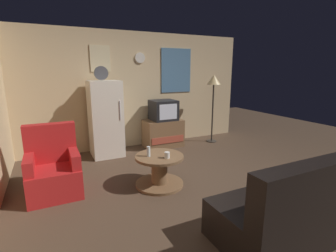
{
  "coord_description": "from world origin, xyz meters",
  "views": [
    {
      "loc": [
        -1.84,
        -2.88,
        1.71
      ],
      "look_at": [
        0.0,
        0.9,
        0.75
      ],
      "focal_mm": 26.61,
      "sensor_mm": 36.0,
      "label": 1
    }
  ],
  "objects_px": {
    "crt_tv": "(163,110)",
    "wine_glass": "(149,151)",
    "tv_stand": "(163,133)",
    "standing_lamp": "(214,85)",
    "fridge": "(105,119)",
    "armchair": "(54,170)",
    "couch": "(297,209)",
    "coffee_table": "(159,170)",
    "mug_ceramic_white": "(167,155)"
  },
  "relations": [
    {
      "from": "crt_tv",
      "to": "wine_glass",
      "type": "distance_m",
      "value": 2.03
    },
    {
      "from": "tv_stand",
      "to": "standing_lamp",
      "type": "bearing_deg",
      "value": -7.87
    },
    {
      "from": "fridge",
      "to": "standing_lamp",
      "type": "distance_m",
      "value": 2.57
    },
    {
      "from": "fridge",
      "to": "armchair",
      "type": "bearing_deg",
      "value": -128.49
    },
    {
      "from": "tv_stand",
      "to": "armchair",
      "type": "height_order",
      "value": "armchair"
    },
    {
      "from": "crt_tv",
      "to": "couch",
      "type": "relative_size",
      "value": 0.32
    },
    {
      "from": "fridge",
      "to": "couch",
      "type": "xyz_separation_m",
      "value": [
        1.19,
        -3.42,
        -0.44
      ]
    },
    {
      "from": "coffee_table",
      "to": "wine_glass",
      "type": "xyz_separation_m",
      "value": [
        -0.16,
        0.04,
        0.31
      ]
    },
    {
      "from": "crt_tv",
      "to": "couch",
      "type": "distance_m",
      "value": 3.49
    },
    {
      "from": "wine_glass",
      "to": "armchair",
      "type": "height_order",
      "value": "armchair"
    },
    {
      "from": "crt_tv",
      "to": "coffee_table",
      "type": "distance_m",
      "value": 2.05
    },
    {
      "from": "wine_glass",
      "to": "couch",
      "type": "height_order",
      "value": "couch"
    },
    {
      "from": "standing_lamp",
      "to": "wine_glass",
      "type": "height_order",
      "value": "standing_lamp"
    },
    {
      "from": "mug_ceramic_white",
      "to": "tv_stand",
      "type": "bearing_deg",
      "value": 66.78
    },
    {
      "from": "crt_tv",
      "to": "standing_lamp",
      "type": "bearing_deg",
      "value": -7.9
    },
    {
      "from": "wine_glass",
      "to": "coffee_table",
      "type": "bearing_deg",
      "value": -13.35
    },
    {
      "from": "standing_lamp",
      "to": "couch",
      "type": "height_order",
      "value": "standing_lamp"
    },
    {
      "from": "coffee_table",
      "to": "mug_ceramic_white",
      "type": "distance_m",
      "value": 0.32
    },
    {
      "from": "armchair",
      "to": "fridge",
      "type": "bearing_deg",
      "value": 51.51
    },
    {
      "from": "standing_lamp",
      "to": "mug_ceramic_white",
      "type": "distance_m",
      "value": 2.8
    },
    {
      "from": "fridge",
      "to": "wine_glass",
      "type": "distance_m",
      "value": 1.71
    },
    {
      "from": "tv_stand",
      "to": "mug_ceramic_white",
      "type": "xyz_separation_m",
      "value": [
        -0.82,
        -1.9,
        0.21
      ]
    },
    {
      "from": "tv_stand",
      "to": "coffee_table",
      "type": "height_order",
      "value": "tv_stand"
    },
    {
      "from": "fridge",
      "to": "crt_tv",
      "type": "relative_size",
      "value": 3.28
    },
    {
      "from": "coffee_table",
      "to": "mug_ceramic_white",
      "type": "height_order",
      "value": "mug_ceramic_white"
    },
    {
      "from": "tv_stand",
      "to": "armchair",
      "type": "bearing_deg",
      "value": -150.1
    },
    {
      "from": "wine_glass",
      "to": "fridge",
      "type": "bearing_deg",
      "value": 98.33
    },
    {
      "from": "crt_tv",
      "to": "armchair",
      "type": "xyz_separation_m",
      "value": [
        -2.31,
        -1.32,
        -0.49
      ]
    },
    {
      "from": "fridge",
      "to": "couch",
      "type": "height_order",
      "value": "fridge"
    },
    {
      "from": "fridge",
      "to": "wine_glass",
      "type": "relative_size",
      "value": 11.8
    },
    {
      "from": "coffee_table",
      "to": "standing_lamp",
      "type": "bearing_deg",
      "value": 37.12
    },
    {
      "from": "fridge",
      "to": "crt_tv",
      "type": "xyz_separation_m",
      "value": [
        1.28,
        0.03,
        0.07
      ]
    },
    {
      "from": "standing_lamp",
      "to": "armchair",
      "type": "xyz_separation_m",
      "value": [
        -3.52,
        -1.15,
        -1.02
      ]
    },
    {
      "from": "tv_stand",
      "to": "wine_glass",
      "type": "height_order",
      "value": "wine_glass"
    },
    {
      "from": "tv_stand",
      "to": "couch",
      "type": "height_order",
      "value": "couch"
    },
    {
      "from": "crt_tv",
      "to": "wine_glass",
      "type": "bearing_deg",
      "value": -121.2
    },
    {
      "from": "couch",
      "to": "fridge",
      "type": "bearing_deg",
      "value": 109.22
    },
    {
      "from": "tv_stand",
      "to": "mug_ceramic_white",
      "type": "relative_size",
      "value": 9.33
    },
    {
      "from": "armchair",
      "to": "wine_glass",
      "type": "bearing_deg",
      "value": -17.33
    },
    {
      "from": "wine_glass",
      "to": "armchair",
      "type": "relative_size",
      "value": 0.16
    },
    {
      "from": "coffee_table",
      "to": "wine_glass",
      "type": "bearing_deg",
      "value": 166.65
    },
    {
      "from": "standing_lamp",
      "to": "couch",
      "type": "xyz_separation_m",
      "value": [
        -1.3,
        -3.29,
        -1.05
      ]
    },
    {
      "from": "coffee_table",
      "to": "fridge",
      "type": "bearing_deg",
      "value": 103.15
    },
    {
      "from": "crt_tv",
      "to": "couch",
      "type": "height_order",
      "value": "crt_tv"
    },
    {
      "from": "crt_tv",
      "to": "couch",
      "type": "xyz_separation_m",
      "value": [
        -0.09,
        -3.45,
        -0.52
      ]
    },
    {
      "from": "tv_stand",
      "to": "armchair",
      "type": "relative_size",
      "value": 0.88
    },
    {
      "from": "standing_lamp",
      "to": "armchair",
      "type": "height_order",
      "value": "standing_lamp"
    },
    {
      "from": "fridge",
      "to": "mug_ceramic_white",
      "type": "distance_m",
      "value": 1.94
    },
    {
      "from": "coffee_table",
      "to": "wine_glass",
      "type": "height_order",
      "value": "wine_glass"
    },
    {
      "from": "tv_stand",
      "to": "mug_ceramic_white",
      "type": "bearing_deg",
      "value": -113.22
    }
  ]
}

